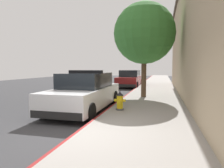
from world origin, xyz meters
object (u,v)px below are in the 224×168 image
(parked_car_silver_ahead, at_px, (130,79))
(street_tree, at_px, (144,34))
(police_cruiser, at_px, (85,92))
(fire_hydrant, at_px, (120,101))

(parked_car_silver_ahead, bearing_deg, street_tree, -75.01)
(parked_car_silver_ahead, height_order, street_tree, street_tree)
(police_cruiser, distance_m, street_tree, 4.90)
(fire_hydrant, relative_size, street_tree, 0.15)
(police_cruiser, height_order, parked_car_silver_ahead, police_cruiser)
(police_cruiser, xyz_separation_m, street_tree, (2.14, 3.31, 2.90))
(parked_car_silver_ahead, distance_m, street_tree, 8.07)
(parked_car_silver_ahead, distance_m, fire_hydrant, 11.13)
(fire_hydrant, bearing_deg, street_tree, 81.63)
(police_cruiser, bearing_deg, parked_car_silver_ahead, 88.95)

